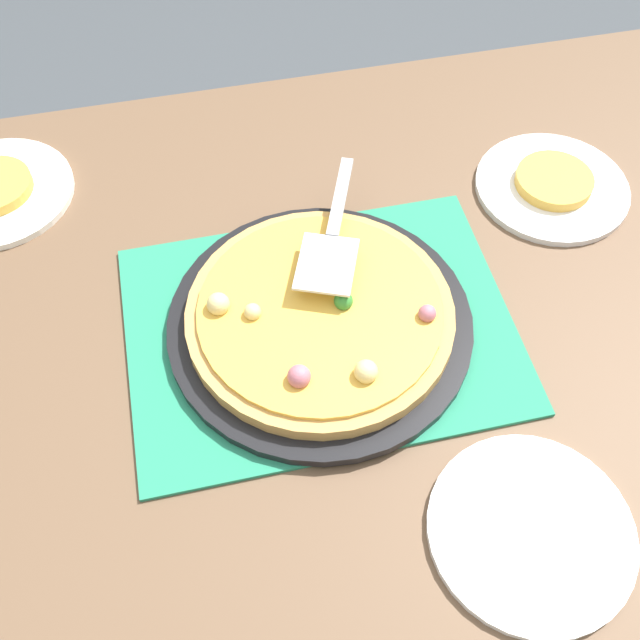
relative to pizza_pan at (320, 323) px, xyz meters
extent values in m
plane|color=#3D4247|center=(0.00, 0.00, -0.76)|extent=(8.00, 8.00, 0.00)
cube|color=brown|center=(0.00, 0.00, -0.03)|extent=(1.40, 1.00, 0.03)
cube|color=brown|center=(0.64, 0.44, -0.40)|extent=(0.07, 0.07, 0.72)
cube|color=#237F5B|center=(0.00, 0.00, -0.01)|extent=(0.48, 0.36, 0.01)
cylinder|color=black|center=(0.00, 0.00, 0.00)|extent=(0.38, 0.38, 0.01)
cylinder|color=tan|center=(0.00, 0.00, 0.02)|extent=(0.33, 0.33, 0.02)
cylinder|color=gold|center=(0.00, 0.00, 0.03)|extent=(0.30, 0.30, 0.01)
sphere|color=#E5CC7F|center=(0.03, 0.05, 0.04)|extent=(0.02, 0.02, 0.02)
sphere|color=#338433|center=(0.03, 0.00, 0.04)|extent=(0.02, 0.02, 0.02)
sphere|color=#E5CC7F|center=(0.03, -0.10, 0.04)|extent=(0.03, 0.03, 0.03)
sphere|color=#B76675|center=(-0.04, -0.09, 0.04)|extent=(0.03, 0.03, 0.03)
sphere|color=#B76675|center=(0.12, -0.04, 0.04)|extent=(0.02, 0.02, 0.02)
sphere|color=#E5CC7F|center=(-0.12, 0.03, 0.04)|extent=(0.03, 0.03, 0.03)
sphere|color=#E5CC7F|center=(-0.08, 0.01, 0.04)|extent=(0.02, 0.02, 0.02)
cylinder|color=white|center=(0.38, 0.17, -0.01)|extent=(0.22, 0.22, 0.01)
cylinder|color=white|center=(0.16, -0.30, -0.01)|extent=(0.22, 0.22, 0.01)
cylinder|color=gold|center=(0.38, 0.17, 0.01)|extent=(0.11, 0.11, 0.02)
cube|color=silver|center=(0.02, 0.05, 0.06)|extent=(0.10, 0.11, 0.00)
cube|color=#B2B2B7|center=(0.06, 0.15, 0.06)|extent=(0.07, 0.14, 0.01)
camera|label=1|loc=(-0.11, -0.51, 0.76)|focal=41.62mm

